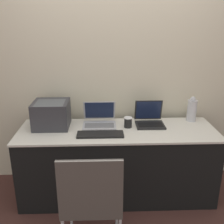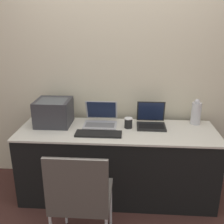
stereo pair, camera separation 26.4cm
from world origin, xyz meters
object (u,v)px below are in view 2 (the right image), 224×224
at_px(printer, 54,111).
at_px(chair, 81,194).
at_px(metal_pitcher, 196,113).
at_px(external_keyboard, 99,134).
at_px(coffee_cup, 128,123).
at_px(laptop_right, 151,121).
at_px(laptop_left, 101,120).

distance_m(printer, chair, 1.06).
bearing_deg(metal_pitcher, printer, -175.65).
height_order(metal_pitcher, chair, metal_pitcher).
distance_m(external_keyboard, coffee_cup, 0.35).
distance_m(coffee_cup, metal_pitcher, 0.74).
distance_m(metal_pitcher, chair, 1.51).
bearing_deg(printer, laptop_right, 1.60).
bearing_deg(laptop_right, external_keyboard, -152.42).
relative_size(external_keyboard, metal_pitcher, 1.63).
bearing_deg(laptop_right, metal_pitcher, 10.16).
bearing_deg(laptop_left, metal_pitcher, 4.54).
relative_size(coffee_cup, metal_pitcher, 0.39).
bearing_deg(laptop_right, coffee_cup, -162.04).
relative_size(laptop_left, external_keyboard, 0.77).
relative_size(printer, external_keyboard, 0.80).
height_order(printer, chair, printer).
xyz_separation_m(laptop_left, coffee_cup, (0.30, -0.08, 0.00)).
xyz_separation_m(printer, laptop_left, (0.50, 0.03, -0.09)).
height_order(laptop_right, metal_pitcher, metal_pitcher).
bearing_deg(laptop_left, chair, -93.44).
xyz_separation_m(laptop_left, external_keyboard, (0.01, -0.28, -0.04)).
distance_m(laptop_left, metal_pitcher, 1.02).
xyz_separation_m(laptop_left, laptop_right, (0.54, -0.01, 0.00)).
bearing_deg(metal_pitcher, laptop_right, -169.84).
relative_size(laptop_left, coffee_cup, 3.21).
distance_m(laptop_left, chair, 0.97).
xyz_separation_m(laptop_right, coffee_cup, (-0.24, -0.08, 0.00)).
height_order(laptop_left, chair, laptop_left).
bearing_deg(printer, external_keyboard, -25.94).
height_order(external_keyboard, chair, chair).
relative_size(laptop_left, metal_pitcher, 1.25).
height_order(printer, metal_pitcher, metal_pitcher).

